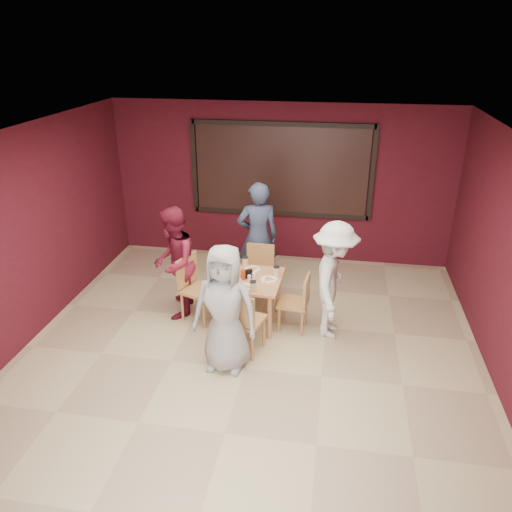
% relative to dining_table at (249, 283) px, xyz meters
% --- Properties ---
extents(floor, '(7.00, 7.00, 0.00)m').
position_rel_dining_table_xyz_m(floor, '(0.14, -1.10, -0.63)').
color(floor, '#C5B689').
rests_on(floor, ground).
extents(window_blinds, '(3.00, 0.02, 1.50)m').
position_rel_dining_table_xyz_m(window_blinds, '(0.14, 2.35, 1.02)').
color(window_blinds, black).
extents(dining_table, '(0.93, 0.93, 0.86)m').
position_rel_dining_table_xyz_m(dining_table, '(0.00, 0.00, 0.00)').
color(dining_table, '#CD8054').
rests_on(dining_table, floor).
extents(chair_front, '(0.55, 0.55, 0.92)m').
position_rel_dining_table_xyz_m(chair_front, '(0.06, -0.77, -0.11)').
color(chair_front, '#C6804D').
rests_on(chair_front, floor).
extents(chair_back, '(0.44, 0.44, 0.89)m').
position_rel_dining_table_xyz_m(chair_back, '(0.03, 0.70, -0.12)').
color(chair_back, '#C6804D').
rests_on(chair_back, floor).
extents(chair_left, '(0.59, 0.59, 0.96)m').
position_rel_dining_table_xyz_m(chair_left, '(-0.79, 0.00, -0.08)').
color(chair_left, '#C6804D').
rests_on(chair_left, floor).
extents(chair_right, '(0.43, 0.43, 0.83)m').
position_rel_dining_table_xyz_m(chair_right, '(0.71, -0.07, -0.16)').
color(chair_right, '#C6804D').
rests_on(chair_right, floor).
extents(diner_front, '(0.84, 0.59, 1.64)m').
position_rel_dining_table_xyz_m(diner_front, '(-0.10, -1.07, 0.19)').
color(diner_front, '#A1A1A1').
rests_on(diner_front, floor).
extents(diner_back, '(0.75, 0.60, 1.79)m').
position_rel_dining_table_xyz_m(diner_back, '(-0.05, 1.06, 0.27)').
color(diner_back, '#333E5A').
rests_on(diner_back, floor).
extents(diner_left, '(0.74, 0.89, 1.65)m').
position_rel_dining_table_xyz_m(diner_left, '(-1.11, 0.08, 0.20)').
color(diner_left, maroon).
rests_on(diner_left, floor).
extents(diner_right, '(0.69, 1.11, 1.64)m').
position_rel_dining_table_xyz_m(diner_right, '(1.17, -0.09, 0.19)').
color(diner_right, silver).
rests_on(diner_right, floor).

